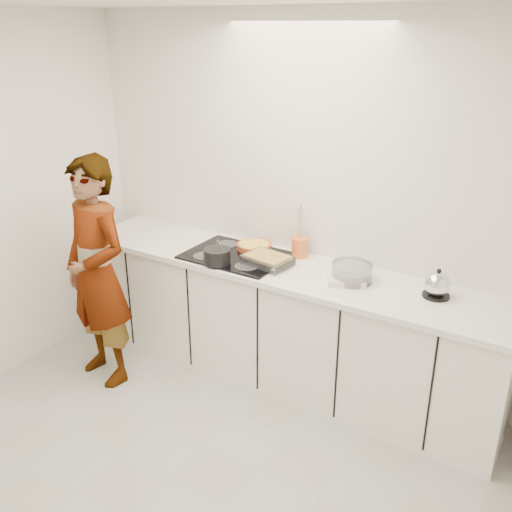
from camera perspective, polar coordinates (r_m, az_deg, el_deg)
The scene contains 13 objects.
floor at distance 3.62m, azimuth -8.75°, elevation -21.34°, with size 3.60×3.20×0.00m, color #AAAAA8.
wall_back at distance 4.14m, azimuth 4.65°, elevation 5.52°, with size 3.60×0.00×2.60m, color white.
base_cabinets at distance 4.21m, azimuth 2.25°, elevation -6.90°, with size 3.20×0.58×0.87m, color white.
countertop at distance 4.01m, azimuth 2.35°, elevation -1.21°, with size 3.24×0.64×0.04m, color white.
hob at distance 4.15m, azimuth -1.98°, elevation 0.06°, with size 0.72×0.54×0.01m, color black.
tart_dish at distance 4.25m, azimuth -0.18°, elevation 1.02°, with size 0.33×0.33×0.04m.
saucepan at distance 3.99m, azimuth -3.91°, elevation -0.01°, with size 0.25×0.25×0.18m.
baking_dish at distance 3.98m, azimuth 1.15°, elevation -0.32°, with size 0.35×0.28×0.06m.
mixing_bowl at distance 3.79m, azimuth 9.54°, elevation -1.68°, with size 0.27×0.27×0.12m.
tea_towel at distance 3.77m, azimuth 9.02°, elevation -2.39°, with size 0.24×0.18×0.04m, color white.
kettle at distance 3.69m, azimuth 17.66°, elevation -2.78°, with size 0.21×0.21×0.19m.
utensil_crock at distance 4.13m, azimuth 4.40°, elevation 0.89°, with size 0.12×0.12×0.15m, color orange.
cook at distance 4.19m, azimuth -15.61°, elevation -1.66°, with size 0.62×0.40×1.69m, color white.
Camera 1 is at (1.81, -1.93, 2.48)m, focal length 40.00 mm.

